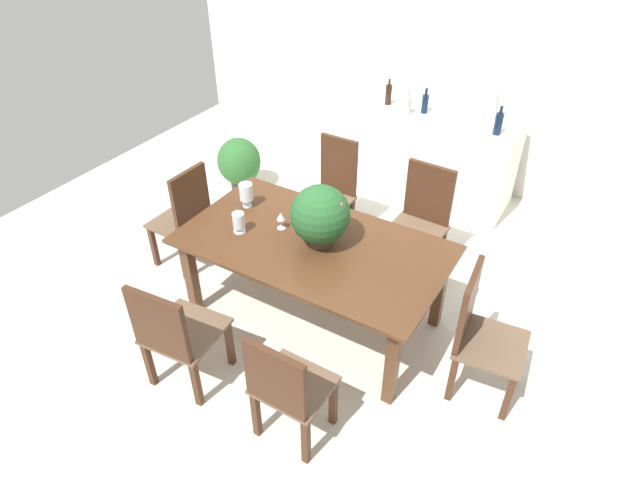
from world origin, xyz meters
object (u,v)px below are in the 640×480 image
Objects in this scene: crystal_vase_center_near at (239,221)px; wine_bottle_tall at (407,104)px; chair_near_left at (174,333)px; potted_plant_floor at (239,163)px; chair_far_right at (422,215)px; wine_bottle_amber at (494,106)px; wine_glass at (281,217)px; chair_foot_end at (479,329)px; dining_table at (313,253)px; wine_bottle_green at (388,94)px; wine_bottle_clear at (498,123)px; kitchen_counter at (434,157)px; flower_centerpiece at (320,215)px; chair_far_left at (333,188)px; crystal_vase_left at (246,192)px; chair_near_right at (285,388)px; wine_bottle_dark at (425,103)px; chair_head_end at (186,216)px.

wine_bottle_tall reaches higher than crystal_vase_center_near.
potted_plant_floor is at bearing -66.12° from chair_near_left.
wine_bottle_amber is (0.12, 1.37, 0.53)m from chair_far_right.
chair_foot_end is at bearing -1.57° from wine_glass.
wine_bottle_amber is at bearing 69.88° from wine_glass.
dining_table is at bearing -117.49° from chair_near_left.
crystal_vase_center_near is (-1.84, -0.16, 0.30)m from chair_foot_end.
wine_bottle_green reaches higher than chair_near_left.
wine_bottle_clear is (-0.58, 2.10, 0.51)m from chair_foot_end.
wine_bottle_green is at bearing -176.82° from kitchen_counter.
kitchen_counter is 2.07m from potted_plant_floor.
dining_table is 7.92× the size of wine_bottle_tall.
wine_bottle_green reaches higher than crystal_vase_center_near.
wine_bottle_clear is (0.14, -0.33, -0.02)m from wine_bottle_amber.
crystal_vase_center_near is (-0.60, -0.18, -0.16)m from flower_centerpiece.
chair_far_left is 1.27m from crystal_vase_center_near.
chair_near_left is at bearing -99.08° from kitchen_counter.
wine_bottle_clear is at bearing -0.09° from wine_bottle_tall.
wine_bottle_amber is at bearing 77.80° from flower_centerpiece.
chair_far_left is 1.30m from kitchen_counter.
flower_centerpiece reaches higher than kitchen_counter.
wine_bottle_green is at bearing 32.63° from chair_foot_end.
crystal_vase_left is at bearing 79.98° from chair_foot_end.
crystal_vase_left is at bearing -119.53° from wine_bottle_amber.
wine_bottle_amber is at bearing 87.57° from chair_far_right.
chair_far_right reaches higher than crystal_vase_center_near.
wine_bottle_amber is (0.12, 3.46, 0.56)m from chair_near_right.
wine_bottle_green is at bearing 91.46° from chair_far_left.
flower_centerpiece is 0.29× the size of kitchen_counter.
wine_bottle_clear is at bearing 71.30° from dining_table.
chair_foot_end is at bearing -31.10° from chair_far_left.
crystal_vase_center_near is 2.83m from wine_bottle_amber.
wine_bottle_amber reaches higher than flower_centerpiece.
wine_glass is at bearing -96.63° from wine_bottle_dark.
chair_head_end is 1.00× the size of chair_far_left.
wine_bottle_amber is at bearing 66.60° from crystal_vase_center_near.
wine_bottle_clear is (0.71, 2.09, 0.40)m from dining_table.
chair_near_left is at bearing -60.93° from potted_plant_floor.
dining_table is at bearing -103.17° from wine_bottle_amber.
chair_far_left reaches higher than chair_near_right.
chair_far_left is 2.03m from chair_foot_end.
chair_far_right is 5.94× the size of crystal_vase_center_near.
wine_bottle_amber is 2.67m from potted_plant_floor.
wine_bottle_green reaches higher than chair_head_end.
wine_bottle_clear is (0.26, 1.04, 0.51)m from chair_far_right.
wine_bottle_clear is 1.09× the size of wine_bottle_tall.
crystal_vase_left is at bearing -111.22° from kitchen_counter.
wine_bottle_clear is (1.15, 1.03, 0.51)m from chair_far_left.
wine_bottle_clear is (0.66, 2.07, 0.05)m from flower_centerpiece.
chair_far_left reaches higher than chair_foot_end.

